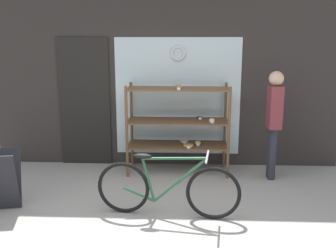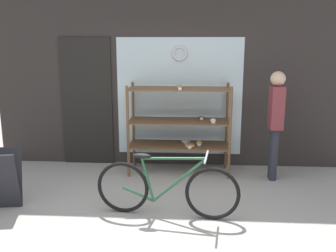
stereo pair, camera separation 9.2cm
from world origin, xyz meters
name	(u,v)px [view 2 (the right image)]	position (x,y,z in m)	size (l,w,h in m)	color
ground_plane	(154,230)	(0.00, 0.00, 0.00)	(30.00, 30.00, 0.00)	gray
storefront_facade	(165,55)	(-0.03, 2.34, 1.82)	(5.71, 0.13, 3.74)	#2D2826
display_case	(180,121)	(0.22, 1.92, 0.83)	(1.56, 0.57, 1.41)	brown
bicycle	(166,188)	(0.11, 0.37, 0.35)	(1.71, 0.46, 0.77)	black
pedestrian	(276,117)	(1.63, 1.70, 0.95)	(0.21, 0.32, 1.62)	#282833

